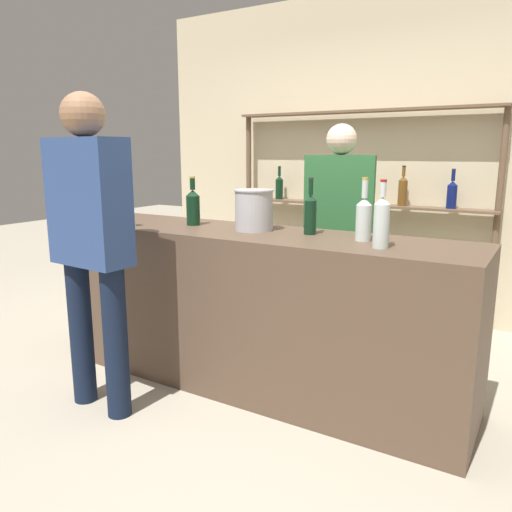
% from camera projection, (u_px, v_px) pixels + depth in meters
% --- Properties ---
extents(ground_plane, '(16.00, 16.00, 0.00)m').
position_uv_depth(ground_plane, '(256.00, 384.00, 3.17)').
color(ground_plane, '#B2A893').
extents(bar_counter, '(2.59, 0.64, 0.98)m').
position_uv_depth(bar_counter, '(256.00, 310.00, 3.07)').
color(bar_counter, brown).
rests_on(bar_counter, ground_plane).
extents(back_wall, '(4.19, 0.12, 2.80)m').
position_uv_depth(back_wall, '(366.00, 157.00, 4.49)').
color(back_wall, beige).
rests_on(back_wall, ground_plane).
extents(back_shelf, '(2.32, 0.18, 1.79)m').
position_uv_depth(back_shelf, '(358.00, 181.00, 4.38)').
color(back_shelf, brown).
rests_on(back_shelf, ground_plane).
extents(counter_bottle_0, '(0.09, 0.09, 0.31)m').
position_uv_depth(counter_bottle_0, '(193.00, 206.00, 3.22)').
color(counter_bottle_0, black).
rests_on(counter_bottle_0, bar_counter).
extents(counter_bottle_1, '(0.08, 0.08, 0.34)m').
position_uv_depth(counter_bottle_1, '(382.00, 221.00, 2.45)').
color(counter_bottle_1, silver).
rests_on(counter_bottle_1, bar_counter).
extents(counter_bottle_2, '(0.07, 0.07, 0.33)m').
position_uv_depth(counter_bottle_2, '(310.00, 213.00, 2.86)').
color(counter_bottle_2, black).
rests_on(counter_bottle_2, bar_counter).
extents(counter_bottle_3, '(0.08, 0.08, 0.34)m').
position_uv_depth(counter_bottle_3, '(364.00, 218.00, 2.65)').
color(counter_bottle_3, silver).
rests_on(counter_bottle_3, bar_counter).
extents(wine_glass, '(0.08, 0.08, 0.17)m').
position_uv_depth(wine_glass, '(130.00, 207.00, 3.18)').
color(wine_glass, silver).
rests_on(wine_glass, bar_counter).
extents(ice_bucket, '(0.24, 0.24, 0.25)m').
position_uv_depth(ice_bucket, '(254.00, 210.00, 3.01)').
color(ice_bucket, '#B2B2B7').
rests_on(ice_bucket, bar_counter).
extents(server_behind_counter, '(0.52, 0.33, 1.64)m').
position_uv_depth(server_behind_counter, '(339.00, 222.00, 3.61)').
color(server_behind_counter, black).
rests_on(server_behind_counter, ground_plane).
extents(customer_left, '(0.48, 0.23, 1.75)m').
position_uv_depth(customer_left, '(91.00, 232.00, 2.67)').
color(customer_left, '#121C33').
rests_on(customer_left, ground_plane).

